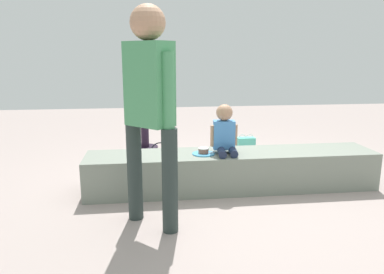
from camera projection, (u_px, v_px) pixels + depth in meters
The scene contains 11 objects.
ground_plane at pixel (231, 188), 3.79m from camera, with size 12.00×12.00×0.00m, color #A1908B.
concrete_ledge at pixel (232, 170), 3.74m from camera, with size 2.90×0.52×0.38m, color gray.
child_seated at pixel (225, 132), 3.63m from camera, with size 0.28×0.32×0.48m.
adult_standing at pixel (150, 98), 2.76m from camera, with size 0.39×0.39×1.69m.
cake_plate at pixel (203, 152), 3.62m from camera, with size 0.22×0.22×0.07m.
gift_bag at pixel (246, 149), 4.71m from camera, with size 0.22×0.12×0.35m.
railing_post at pixel (145, 121), 5.26m from camera, with size 0.36×0.36×1.11m.
water_bottle_near_gift at pixel (250, 148), 4.99m from camera, with size 0.08×0.08×0.22m.
party_cup_red at pixel (133, 161), 4.57m from camera, with size 0.08×0.08×0.10m, color red.
cake_box_white at pixel (196, 163), 4.39m from camera, with size 0.34×0.30×0.15m, color white.
handbag_black_leather at pixel (160, 162), 4.25m from camera, with size 0.30×0.11×0.36m.
Camera 1 is at (-0.84, -3.50, 1.34)m, focal length 34.60 mm.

